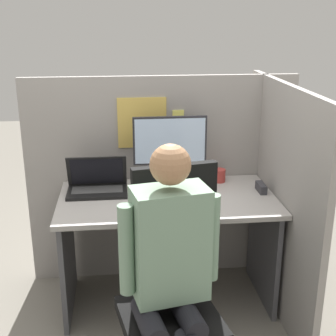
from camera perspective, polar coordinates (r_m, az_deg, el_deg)
name	(u,v)px	position (r m, az deg, el deg)	size (l,w,h in m)	color
ground_plane	(174,334)	(2.96, 0.71, -19.59)	(12.00, 12.00, 0.00)	slate
cubicle_panel_back	(162,179)	(3.25, -0.78, -1.37)	(1.84, 0.05, 1.44)	gray
cubicle_panel_right	(280,200)	(2.99, 13.47, -3.83)	(0.04, 1.35, 1.44)	gray
desk	(168,225)	(2.97, -0.06, -6.98)	(1.34, 0.71, 0.74)	#9E9993
paper_box	(170,180)	(3.07, 0.24, -1.48)	(0.30, 0.20, 0.08)	white
monitor	(170,144)	(2.99, 0.24, 2.97)	(0.47, 0.17, 0.38)	#232328
laptop	(97,185)	(2.99, -8.63, -2.12)	(0.38, 0.23, 0.23)	black
mouse	(142,206)	(2.73, -3.24, -4.65)	(0.06, 0.05, 0.04)	black
stapler	(261,188)	(3.03, 11.28, -2.36)	(0.04, 0.13, 0.05)	#2D2D33
carrot_toy	(207,202)	(2.77, 4.77, -4.13)	(0.05, 0.16, 0.05)	orange
office_chair	(172,282)	(2.41, 0.50, -13.78)	(0.55, 0.59, 1.12)	black
person	(169,264)	(2.16, 0.17, -11.62)	(0.47, 0.44, 1.29)	black
coffee_mug	(219,175)	(3.16, 6.23, -0.91)	(0.09, 0.09, 0.09)	#A3332D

